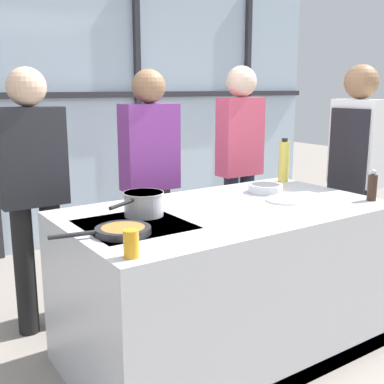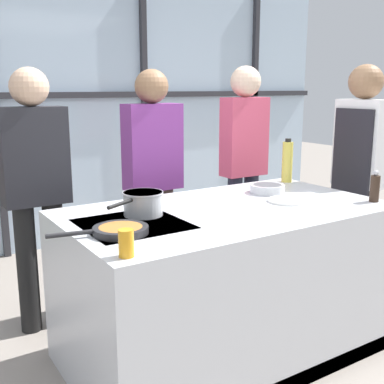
% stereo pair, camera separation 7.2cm
% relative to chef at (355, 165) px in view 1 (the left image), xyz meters
% --- Properties ---
extents(ground_plane, '(18.00, 18.00, 0.00)m').
position_rel_chef_xyz_m(ground_plane, '(-1.30, -0.12, -1.04)').
color(ground_plane, gray).
extents(back_window_wall, '(6.40, 0.10, 2.80)m').
position_rel_chef_xyz_m(back_window_wall, '(-1.30, 2.47, 0.36)').
color(back_window_wall, silver).
rests_on(back_window_wall, ground_plane).
extents(demo_island, '(1.91, 1.07, 0.92)m').
position_rel_chef_xyz_m(demo_island, '(-1.31, -0.12, -0.58)').
color(demo_island, silver).
rests_on(demo_island, ground_plane).
extents(chef, '(0.25, 0.39, 1.78)m').
position_rel_chef_xyz_m(chef, '(0.00, 0.00, 0.00)').
color(chef, black).
rests_on(chef, ground_plane).
extents(spectator_far_left, '(0.42, 0.24, 1.74)m').
position_rel_chef_xyz_m(spectator_far_left, '(-2.16, 0.81, -0.04)').
color(spectator_far_left, black).
rests_on(spectator_far_left, ground_plane).
extents(spectator_center_left, '(0.42, 0.24, 1.74)m').
position_rel_chef_xyz_m(spectator_center_left, '(-1.30, 0.81, -0.04)').
color(spectator_center_left, '#47382D').
rests_on(spectator_center_left, ground_plane).
extents(spectator_center_right, '(0.39, 0.25, 1.79)m').
position_rel_chef_xyz_m(spectator_center_right, '(-0.45, 0.81, 0.01)').
color(spectator_center_right, '#232838').
rests_on(spectator_center_right, ground_plane).
extents(frying_pan, '(0.48, 0.27, 0.04)m').
position_rel_chef_xyz_m(frying_pan, '(-2.05, -0.24, -0.10)').
color(frying_pan, '#232326').
rests_on(frying_pan, demo_island).
extents(saucepan, '(0.38, 0.27, 0.13)m').
position_rel_chef_xyz_m(saucepan, '(-1.80, 0.01, -0.05)').
color(saucepan, silver).
rests_on(saucepan, demo_island).
extents(white_plate, '(0.24, 0.24, 0.01)m').
position_rel_chef_xyz_m(white_plate, '(-0.90, -0.19, -0.11)').
color(white_plate, white).
rests_on(white_plate, demo_island).
extents(mixing_bowl, '(0.23, 0.23, 0.06)m').
position_rel_chef_xyz_m(mixing_bowl, '(-0.83, 0.08, -0.09)').
color(mixing_bowl, silver).
rests_on(mixing_bowl, demo_island).
extents(oil_bottle, '(0.08, 0.08, 0.32)m').
position_rel_chef_xyz_m(oil_bottle, '(-0.45, 0.29, 0.03)').
color(oil_bottle, '#E0CC4C').
rests_on(oil_bottle, demo_island).
extents(pepper_grinder, '(0.06, 0.06, 0.20)m').
position_rel_chef_xyz_m(pepper_grinder, '(-0.44, -0.47, -0.03)').
color(pepper_grinder, '#332319').
rests_on(pepper_grinder, demo_island).
extents(juice_glass_near, '(0.07, 0.07, 0.12)m').
position_rel_chef_xyz_m(juice_glass_near, '(-2.16, -0.55, -0.06)').
color(juice_glass_near, orange).
rests_on(juice_glass_near, demo_island).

